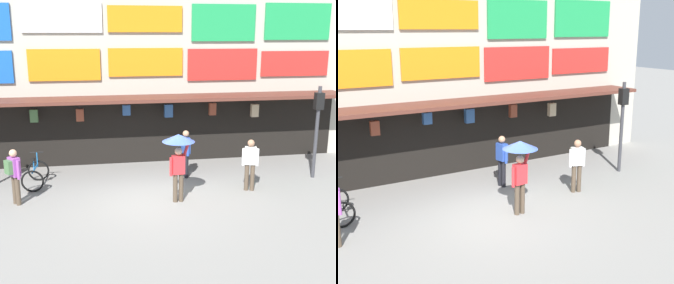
{
  "view_description": "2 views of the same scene",
  "coord_description": "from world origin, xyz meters",
  "views": [
    {
      "loc": [
        -1.86,
        -12.08,
        4.93
      ],
      "look_at": [
        0.34,
        1.01,
        1.53
      ],
      "focal_mm": 45.82,
      "sensor_mm": 36.0,
      "label": 1
    },
    {
      "loc": [
        -5.63,
        -9.89,
        4.97
      ],
      "look_at": [
        0.96,
        1.38,
        1.62
      ],
      "focal_mm": 47.41,
      "sensor_mm": 36.0,
      "label": 2
    }
  ],
  "objects": [
    {
      "name": "pedestrian_in_yellow",
      "position": [
        1.12,
        1.92,
        0.95
      ],
      "size": [
        0.27,
        0.53,
        1.68
      ],
      "color": "black",
      "rests_on": "ground"
    },
    {
      "name": "pedestrian_in_blue",
      "position": [
        2.88,
        0.33,
        0.98
      ],
      "size": [
        0.51,
        0.42,
        1.68
      ],
      "color": "brown",
      "rests_on": "ground"
    },
    {
      "name": "pedestrian_with_umbrella",
      "position": [
        0.44,
        -0.25,
        1.64
      ],
      "size": [
        0.96,
        0.96,
        2.08
      ],
      "color": "brown",
      "rests_on": "ground"
    },
    {
      "name": "shopfront",
      "position": [
        0.0,
        4.57,
        3.96
      ],
      "size": [
        18.0,
        2.6,
        8.0
      ],
      "color": "#B2AD9E",
      "rests_on": "ground"
    },
    {
      "name": "traffic_light_far",
      "position": [
        5.53,
        1.17,
        2.14
      ],
      "size": [
        0.3,
        0.33,
        3.2
      ],
      "color": "#38383D",
      "rests_on": "ground"
    },
    {
      "name": "ground_plane",
      "position": [
        0.0,
        0.0,
        0.0
      ],
      "size": [
        80.0,
        80.0,
        0.0
      ],
      "primitive_type": "plane",
      "color": "gray"
    },
    {
      "name": "bicycle_parked",
      "position": [
        -3.94,
        1.85,
        0.39
      ],
      "size": [
        0.78,
        1.19,
        1.05
      ],
      "color": "black",
      "rests_on": "ground"
    }
  ]
}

